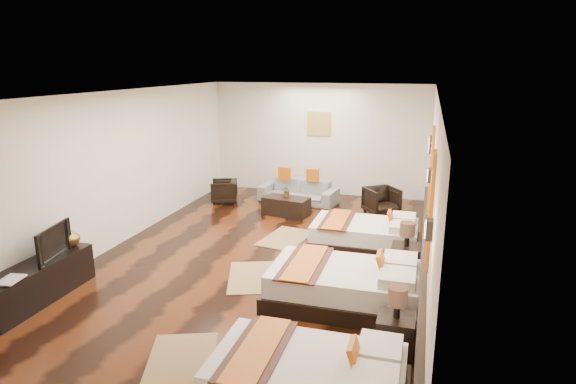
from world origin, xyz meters
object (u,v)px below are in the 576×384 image
(bed_near, at_px, (309,380))
(sofa, at_px, (298,191))
(bed_mid, at_px, (346,285))
(tv_console, at_px, (37,282))
(nightstand_b, at_px, (406,257))
(armchair_right, at_px, (382,201))
(bed_far, at_px, (366,235))
(tv, at_px, (49,242))
(armchair_left, at_px, (224,191))
(book, at_px, (1,280))
(nightstand_a, at_px, (396,331))
(table_plant, at_px, (287,191))
(figurine, at_px, (69,236))
(coffee_table, at_px, (286,206))

(bed_near, height_order, sofa, bed_near)
(bed_mid, relative_size, tv_console, 1.18)
(nightstand_b, distance_m, armchair_right, 3.24)
(bed_mid, distance_m, bed_far, 2.20)
(tv, distance_m, armchair_left, 5.18)
(tv_console, height_order, book, book)
(nightstand_b, relative_size, armchair_right, 1.30)
(nightstand_b, height_order, book, nightstand_b)
(nightstand_a, height_order, book, nightstand_a)
(book, bearing_deg, table_plant, 67.80)
(tv_console, xyz_separation_m, armchair_right, (4.27, 5.49, 0.03))
(book, bearing_deg, bed_mid, 21.77)
(sofa, bearing_deg, bed_near, -65.29)
(nightstand_a, xyz_separation_m, sofa, (-2.70, 5.83, -0.02))
(nightstand_b, height_order, armchair_left, nightstand_b)
(armchair_left, bearing_deg, armchair_right, 72.46)
(bed_near, height_order, book, bed_near)
(book, height_order, figurine, figurine)
(sofa, bearing_deg, tv, -102.28)
(tv, relative_size, armchair_left, 1.37)
(tv, bearing_deg, figurine, -5.01)
(bed_far, bearing_deg, table_plant, 140.80)
(bed_far, bearing_deg, bed_mid, -89.94)
(figurine, relative_size, armchair_right, 0.47)
(bed_far, bearing_deg, armchair_right, 88.13)
(bed_far, xyz_separation_m, armchair_right, (0.07, 2.17, 0.05))
(nightstand_a, bearing_deg, coffee_table, 119.48)
(armchair_left, bearing_deg, book, -24.15)
(tv_console, bearing_deg, nightstand_a, 0.69)
(bed_near, xyz_separation_m, tv, (-4.14, 1.28, 0.54))
(bed_far, distance_m, tv, 5.18)
(tv_console, relative_size, armchair_right, 2.68)
(tv_console, distance_m, tv, 0.58)
(nightstand_a, distance_m, tv, 4.92)
(table_plant, bearing_deg, nightstand_b, -43.75)
(armchair_right, bearing_deg, nightstand_a, -119.61)
(book, height_order, coffee_table, book)
(bed_mid, xyz_separation_m, bed_far, (-0.00, 2.20, -0.02))
(sofa, relative_size, coffee_table, 1.88)
(tv_console, height_order, coffee_table, tv_console)
(armchair_left, relative_size, armchair_right, 0.91)
(nightstand_b, distance_m, table_plant, 3.76)
(bed_far, xyz_separation_m, coffee_table, (-1.95, 1.53, -0.05))
(bed_mid, bearing_deg, table_plant, 117.32)
(armchair_left, bearing_deg, bed_far, 41.53)
(table_plant, bearing_deg, bed_far, -39.20)
(bed_far, bearing_deg, bed_near, -90.00)
(bed_far, relative_size, sofa, 1.03)
(nightstand_a, bearing_deg, table_plant, 119.17)
(nightstand_a, relative_size, figurine, 2.64)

